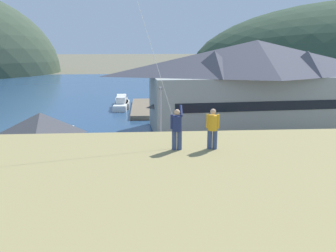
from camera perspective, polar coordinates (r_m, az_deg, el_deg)
name	(u,v)px	position (r m, az deg, el deg)	size (l,w,h in m)	color
ground_plane	(161,210)	(24.39, -1.13, -13.60)	(600.00, 600.00, 0.00)	#66604C
parking_lot_pad	(158,181)	(28.90, -1.62, -8.97)	(40.00, 20.00, 0.10)	slate
bay_water	(149,90)	(82.42, -3.17, 5.89)	(360.00, 84.00, 0.03)	navy
harbor_lodge	(255,83)	(46.02, 14.09, 6.85)	(28.52, 12.60, 11.35)	#999E99
storage_shed_near_lot	(42,140)	(32.79, -19.90, -2.17)	(6.33, 6.64, 5.16)	beige
storage_shed_waterside	(173,114)	(42.81, 0.75, 2.04)	(5.20, 5.33, 4.89)	#338475
wharf_dock	(142,108)	(58.22, -4.36, 2.93)	(3.20, 15.70, 0.70)	#70604C
moored_boat_wharfside	(122,102)	(61.86, -7.56, 3.84)	(2.81, 7.25, 2.16)	#A8A399
moored_boat_outer_mooring	(164,109)	(55.18, -0.64, 2.77)	(2.92, 7.94, 2.16)	silver
moored_boat_inner_slip	(121,105)	(59.57, -7.63, 3.46)	(2.48, 6.73, 2.16)	silver
parked_car_mid_row_center	(156,194)	(24.19, -1.98, -11.05)	(4.26, 2.16, 1.82)	red
parked_car_front_row_red	(228,162)	(30.59, 9.76, -5.82)	(4.23, 2.12, 1.82)	red
parked_car_lone_by_shed	(302,161)	(32.52, 21.08, -5.39)	(4.30, 2.25, 1.82)	#236633
parked_car_mid_row_far	(133,168)	(28.99, -5.73, -6.80)	(4.21, 2.07, 1.82)	silver
parked_car_back_row_left	(12,199)	(25.64, -24.22, -10.83)	(4.22, 2.09, 1.82)	#236633
parked_car_front_row_silver	(274,195)	(25.04, 16.97, -10.78)	(4.22, 2.09, 1.82)	#236633
parking_light_pole	(161,118)	(33.02, -1.20, 1.27)	(0.24, 0.78, 6.90)	#ADADB2
person_kite_flyer	(177,128)	(14.53, 1.47, -0.29)	(0.53, 0.65, 1.86)	#384770
person_companion	(213,128)	(14.76, 7.31, -0.25)	(0.54, 0.40, 1.74)	#384770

